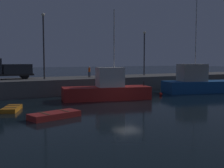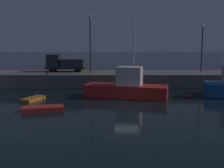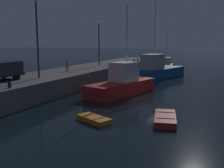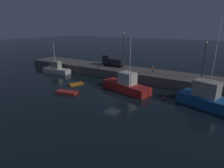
{
  "view_description": "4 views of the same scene",
  "coord_description": "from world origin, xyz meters",
  "px_view_note": "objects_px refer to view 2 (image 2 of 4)",
  "views": [
    {
      "loc": [
        -14.63,
        -22.79,
        4.37
      ],
      "look_at": [
        0.65,
        4.24,
        1.76
      ],
      "focal_mm": 44.8,
      "sensor_mm": 36.0,
      "label": 1
    },
    {
      "loc": [
        -1.55,
        -28.57,
        6.51
      ],
      "look_at": [
        -1.5,
        5.62,
        1.4
      ],
      "focal_mm": 45.28,
      "sensor_mm": 36.0,
      "label": 2
    },
    {
      "loc": [
        -27.58,
        -6.91,
        6.06
      ],
      "look_at": [
        -2.03,
        4.82,
        1.46
      ],
      "focal_mm": 42.93,
      "sensor_mm": 36.0,
      "label": 3
    },
    {
      "loc": [
        15.57,
        -24.93,
        11.61
      ],
      "look_at": [
        -2.2,
        3.49,
        1.23
      ],
      "focal_mm": 29.98,
      "sensor_mm": 36.0,
      "label": 4
    }
  ],
  "objects_px": {
    "lamp_post_west": "(90,40)",
    "utility_truck": "(64,63)",
    "lamp_post_east": "(202,44)",
    "dockworker": "(136,66)",
    "fishing_boat_orange": "(126,87)",
    "rowboat_white_mid": "(33,99)",
    "mooring_buoy_near": "(189,96)",
    "dinghy_orange_near": "(42,109)",
    "bollard_east": "(47,72)"
  },
  "relations": [
    {
      "from": "rowboat_white_mid",
      "to": "lamp_post_west",
      "type": "relative_size",
      "value": 0.38
    },
    {
      "from": "rowboat_white_mid",
      "to": "lamp_post_east",
      "type": "xyz_separation_m",
      "value": [
        22.18,
        11.03,
        5.98
      ]
    },
    {
      "from": "fishing_boat_orange",
      "to": "rowboat_white_mid",
      "type": "relative_size",
      "value": 3.25
    },
    {
      "from": "lamp_post_west",
      "to": "dockworker",
      "type": "distance_m",
      "value": 7.85
    },
    {
      "from": "utility_truck",
      "to": "dinghy_orange_near",
      "type": "bearing_deg",
      "value": -87.54
    },
    {
      "from": "dinghy_orange_near",
      "to": "lamp_post_east",
      "type": "xyz_separation_m",
      "value": [
        19.92,
        15.94,
        5.93
      ]
    },
    {
      "from": "mooring_buoy_near",
      "to": "utility_truck",
      "type": "bearing_deg",
      "value": 147.6
    },
    {
      "from": "rowboat_white_mid",
      "to": "dockworker",
      "type": "bearing_deg",
      "value": 40.88
    },
    {
      "from": "fishing_boat_orange",
      "to": "dinghy_orange_near",
      "type": "bearing_deg",
      "value": -140.12
    },
    {
      "from": "lamp_post_west",
      "to": "dockworker",
      "type": "xyz_separation_m",
      "value": [
        6.72,
        0.91,
        -3.95
      ]
    },
    {
      "from": "lamp_post_west",
      "to": "lamp_post_east",
      "type": "distance_m",
      "value": 16.52
    },
    {
      "from": "mooring_buoy_near",
      "to": "rowboat_white_mid",
      "type": "bearing_deg",
      "value": -174.6
    },
    {
      "from": "fishing_boat_orange",
      "to": "dinghy_orange_near",
      "type": "relative_size",
      "value": 2.45
    },
    {
      "from": "lamp_post_west",
      "to": "dinghy_orange_near",
      "type": "bearing_deg",
      "value": -103.16
    },
    {
      "from": "lamp_post_east",
      "to": "dockworker",
      "type": "relative_size",
      "value": 4.48
    },
    {
      "from": "mooring_buoy_near",
      "to": "lamp_post_east",
      "type": "height_order",
      "value": "lamp_post_east"
    },
    {
      "from": "fishing_boat_orange",
      "to": "dinghy_orange_near",
      "type": "distance_m",
      "value": 10.94
    },
    {
      "from": "lamp_post_west",
      "to": "utility_truck",
      "type": "relative_size",
      "value": 1.36
    },
    {
      "from": "utility_truck",
      "to": "bollard_east",
      "type": "distance_m",
      "value": 4.49
    },
    {
      "from": "lamp_post_west",
      "to": "utility_truck",
      "type": "xyz_separation_m",
      "value": [
        -4.19,
        2.29,
        -3.55
      ]
    },
    {
      "from": "dinghy_orange_near",
      "to": "mooring_buoy_near",
      "type": "bearing_deg",
      "value": 22.79
    },
    {
      "from": "rowboat_white_mid",
      "to": "fishing_boat_orange",
      "type": "bearing_deg",
      "value": 11.06
    },
    {
      "from": "lamp_post_west",
      "to": "bollard_east",
      "type": "xyz_separation_m",
      "value": [
        -5.93,
        -1.72,
        -4.55
      ]
    },
    {
      "from": "utility_truck",
      "to": "dockworker",
      "type": "xyz_separation_m",
      "value": [
        10.91,
        -1.38,
        -0.4
      ]
    },
    {
      "from": "lamp_post_west",
      "to": "lamp_post_east",
      "type": "xyz_separation_m",
      "value": [
        16.46,
        1.17,
        -0.69
      ]
    },
    {
      "from": "lamp_post_east",
      "to": "dockworker",
      "type": "bearing_deg",
      "value": -178.49
    },
    {
      "from": "fishing_boat_orange",
      "to": "utility_truck",
      "type": "distance_m",
      "value": 13.73
    },
    {
      "from": "fishing_boat_orange",
      "to": "dockworker",
      "type": "height_order",
      "value": "fishing_boat_orange"
    },
    {
      "from": "lamp_post_east",
      "to": "mooring_buoy_near",
      "type": "bearing_deg",
      "value": -114.18
    },
    {
      "from": "utility_truck",
      "to": "bollard_east",
      "type": "bearing_deg",
      "value": -113.41
    },
    {
      "from": "dinghy_orange_near",
      "to": "bollard_east",
      "type": "relative_size",
      "value": 7.25
    },
    {
      "from": "rowboat_white_mid",
      "to": "mooring_buoy_near",
      "type": "distance_m",
      "value": 18.08
    },
    {
      "from": "rowboat_white_mid",
      "to": "mooring_buoy_near",
      "type": "height_order",
      "value": "mooring_buoy_near"
    },
    {
      "from": "utility_truck",
      "to": "bollard_east",
      "type": "height_order",
      "value": "utility_truck"
    },
    {
      "from": "rowboat_white_mid",
      "to": "mooring_buoy_near",
      "type": "relative_size",
      "value": 7.77
    },
    {
      "from": "mooring_buoy_near",
      "to": "lamp_post_west",
      "type": "relative_size",
      "value": 0.05
    },
    {
      "from": "utility_truck",
      "to": "dockworker",
      "type": "relative_size",
      "value": 3.92
    },
    {
      "from": "fishing_boat_orange",
      "to": "rowboat_white_mid",
      "type": "height_order",
      "value": "fishing_boat_orange"
    },
    {
      "from": "fishing_boat_orange",
      "to": "utility_truck",
      "type": "bearing_deg",
      "value": 132.08
    },
    {
      "from": "dinghy_orange_near",
      "to": "lamp_post_east",
      "type": "bearing_deg",
      "value": 38.67
    },
    {
      "from": "lamp_post_west",
      "to": "rowboat_white_mid",
      "type": "bearing_deg",
      "value": -120.13
    },
    {
      "from": "rowboat_white_mid",
      "to": "lamp_post_east",
      "type": "height_order",
      "value": "lamp_post_east"
    },
    {
      "from": "lamp_post_east",
      "to": "fishing_boat_orange",
      "type": "bearing_deg",
      "value": -142.24
    },
    {
      "from": "fishing_boat_orange",
      "to": "utility_truck",
      "type": "height_order",
      "value": "fishing_boat_orange"
    },
    {
      "from": "fishing_boat_orange",
      "to": "mooring_buoy_near",
      "type": "height_order",
      "value": "fishing_boat_orange"
    },
    {
      "from": "rowboat_white_mid",
      "to": "bollard_east",
      "type": "height_order",
      "value": "bollard_east"
    },
    {
      "from": "fishing_boat_orange",
      "to": "rowboat_white_mid",
      "type": "bearing_deg",
      "value": -168.94
    },
    {
      "from": "lamp_post_west",
      "to": "dockworker",
      "type": "relative_size",
      "value": 5.32
    },
    {
      "from": "lamp_post_east",
      "to": "lamp_post_west",
      "type": "bearing_deg",
      "value": -175.94
    },
    {
      "from": "lamp_post_east",
      "to": "bollard_east",
      "type": "height_order",
      "value": "lamp_post_east"
    }
  ]
}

